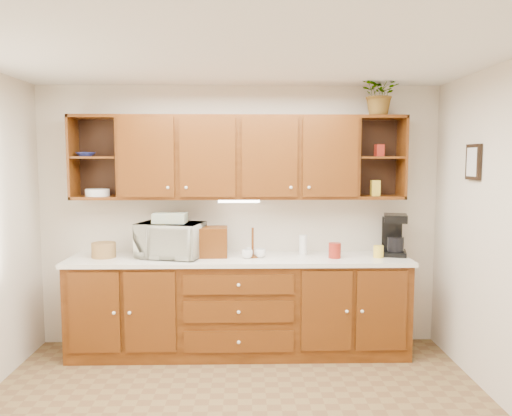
{
  "coord_description": "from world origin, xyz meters",
  "views": [
    {
      "loc": [
        0.06,
        -3.26,
        1.87
      ],
      "look_at": [
        0.16,
        1.15,
        1.44
      ],
      "focal_mm": 35.0,
      "sensor_mm": 36.0,
      "label": 1
    }
  ],
  "objects_px": {
    "coffee_maker": "(394,235)",
    "potted_plant": "(381,93)",
    "microwave": "(170,240)",
    "bread_box": "(206,242)"
  },
  "relations": [
    {
      "from": "coffee_maker",
      "to": "potted_plant",
      "type": "xyz_separation_m",
      "value": [
        -0.17,
        -0.02,
        1.36
      ]
    },
    {
      "from": "microwave",
      "to": "coffee_maker",
      "type": "bearing_deg",
      "value": 16.26
    },
    {
      "from": "potted_plant",
      "to": "microwave",
      "type": "bearing_deg",
      "value": -178.35
    },
    {
      "from": "coffee_maker",
      "to": "potted_plant",
      "type": "distance_m",
      "value": 1.37
    },
    {
      "from": "bread_box",
      "to": "potted_plant",
      "type": "bearing_deg",
      "value": 0.04
    },
    {
      "from": "bread_box",
      "to": "potted_plant",
      "type": "xyz_separation_m",
      "value": [
        1.66,
        0.03,
        1.41
      ]
    },
    {
      "from": "microwave",
      "to": "bread_box",
      "type": "bearing_deg",
      "value": 18.4
    },
    {
      "from": "bread_box",
      "to": "microwave",
      "type": "bearing_deg",
      "value": -177.06
    },
    {
      "from": "microwave",
      "to": "bread_box",
      "type": "height_order",
      "value": "microwave"
    },
    {
      "from": "microwave",
      "to": "coffee_maker",
      "type": "height_order",
      "value": "coffee_maker"
    }
  ]
}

